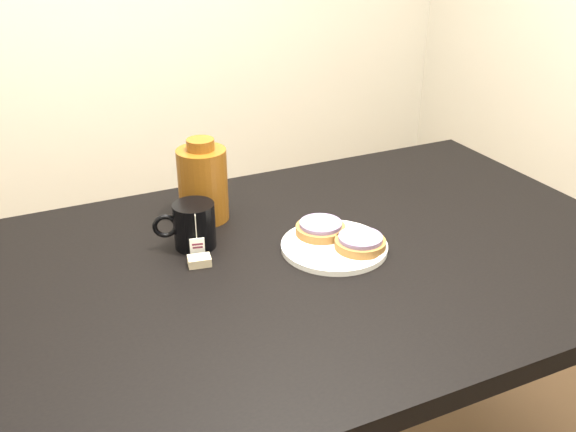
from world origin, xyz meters
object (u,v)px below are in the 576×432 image
(bagel_front, at_px, (360,242))
(teabag_pouch, at_px, (199,261))
(bagel_package, at_px, (203,183))
(plate, at_px, (334,245))
(table, at_px, (313,289))
(bagel_back, at_px, (321,228))
(mug, at_px, (193,225))

(bagel_front, bearing_deg, teabag_pouch, 163.28)
(bagel_package, bearing_deg, plate, -52.15)
(table, bearing_deg, bagel_front, -20.35)
(bagel_package, bearing_deg, bagel_back, -46.11)
(bagel_back, xyz_separation_m, mug, (-0.25, 0.08, 0.02))
(mug, distance_m, teabag_pouch, 0.09)
(bagel_back, relative_size, mug, 1.09)
(bagel_package, bearing_deg, teabag_pouch, -111.51)
(bagel_back, bearing_deg, table, -128.52)
(plate, distance_m, bagel_package, 0.33)
(teabag_pouch, bearing_deg, bagel_back, -0.95)
(bagel_package, bearing_deg, table, -60.14)
(plate, xyz_separation_m, teabag_pouch, (-0.27, 0.06, 0.00))
(plate, xyz_separation_m, bagel_package, (-0.20, 0.25, 0.08))
(table, xyz_separation_m, mug, (-0.21, 0.14, 0.13))
(teabag_pouch, bearing_deg, mug, 78.96)
(bagel_front, distance_m, bagel_package, 0.38)
(table, height_order, bagel_front, bagel_front)
(bagel_back, xyz_separation_m, bagel_package, (-0.19, 0.20, 0.06))
(plate, bearing_deg, bagel_package, 127.85)
(table, bearing_deg, bagel_package, 119.86)
(bagel_back, relative_size, bagel_front, 1.34)
(table, height_order, teabag_pouch, teabag_pouch)
(mug, distance_m, bagel_package, 0.14)
(bagel_back, height_order, bagel_package, bagel_package)
(mug, xyz_separation_m, teabag_pouch, (-0.02, -0.08, -0.04))
(plate, relative_size, bagel_front, 1.98)
(bagel_back, relative_size, teabag_pouch, 3.32)
(bagel_package, bearing_deg, bagel_front, -50.76)
(table, relative_size, bagel_package, 7.40)
(bagel_front, bearing_deg, bagel_back, 116.24)
(bagel_front, relative_size, mug, 0.82)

